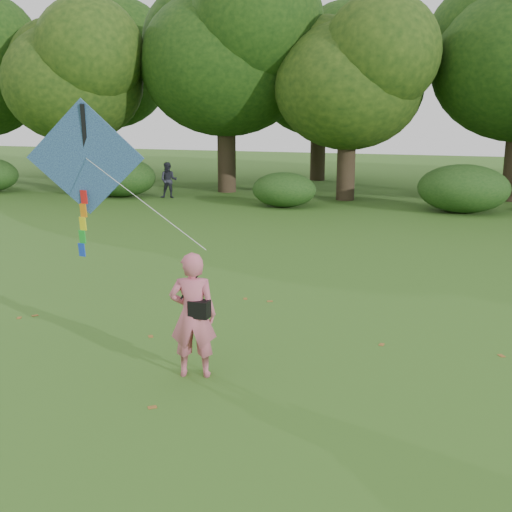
% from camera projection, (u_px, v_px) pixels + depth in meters
% --- Properties ---
extents(ground, '(100.00, 100.00, 0.00)m').
position_uv_depth(ground, '(226.00, 385.00, 9.41)').
color(ground, '#265114').
rests_on(ground, ground).
extents(man_kite_flyer, '(0.80, 0.64, 1.92)m').
position_uv_depth(man_kite_flyer, '(193.00, 315.00, 9.56)').
color(man_kite_flyer, '#CA5F75').
rests_on(man_kite_flyer, ground).
extents(bystander_left, '(0.91, 0.79, 1.61)m').
position_uv_depth(bystander_left, '(169.00, 180.00, 28.88)').
color(bystander_left, '#252631').
rests_on(bystander_left, ground).
extents(crossbody_bag, '(0.43, 0.20, 0.74)m').
position_uv_depth(crossbody_bag, '(199.00, 308.00, 9.47)').
color(crossbody_bag, black).
rests_on(crossbody_bag, ground).
extents(flying_kite, '(4.37, 2.53, 3.00)m').
position_uv_depth(flying_kite, '(86.00, 161.00, 11.98)').
color(flying_kite, '#23389B').
rests_on(flying_kite, ground).
extents(tree_line, '(54.70, 15.30, 9.48)m').
position_uv_depth(tree_line, '(442.00, 71.00, 28.80)').
color(tree_line, '#3A2D1E').
rests_on(tree_line, ground).
extents(shrub_band, '(39.15, 3.22, 1.88)m').
position_uv_depth(shrub_band, '(366.00, 188.00, 25.72)').
color(shrub_band, '#264919').
rests_on(shrub_band, ground).
extents(fallen_leaves, '(10.46, 5.35, 0.01)m').
position_uv_depth(fallen_leaves, '(224.00, 337.00, 11.39)').
color(fallen_leaves, brown).
rests_on(fallen_leaves, ground).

